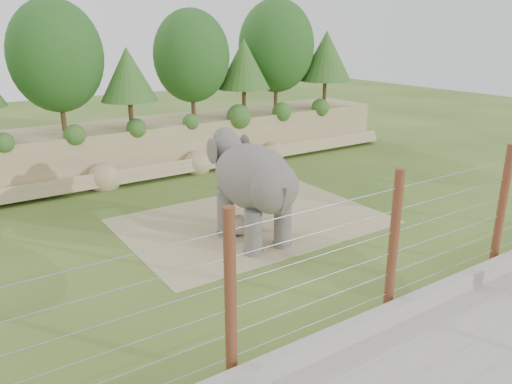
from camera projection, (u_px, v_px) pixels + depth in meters
ground at (288, 251)px, 17.26m from camera, size 90.00×90.00×0.00m
back_embankment at (153, 95)px, 26.33m from camera, size 30.00×5.52×8.77m
dirt_patch at (252, 221)px, 19.89m from camera, size 10.00×7.00×0.02m
drain_grate at (234, 234)px, 18.60m from camera, size 1.00×0.60×0.03m
elephant at (253, 192)px, 17.56m from camera, size 2.12×4.65×3.71m
stone_ball at (240, 225)px, 18.44m from camera, size 0.78×0.78×0.78m
retaining_wall at (402, 309)px, 13.24m from camera, size 26.00×0.35×0.50m
walkway at (468, 356)px, 11.74m from camera, size 26.00×4.00×0.01m
barrier_fence at (394, 242)px, 13.08m from camera, size 20.26×0.26×4.00m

